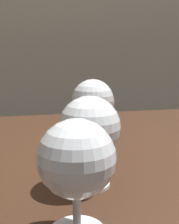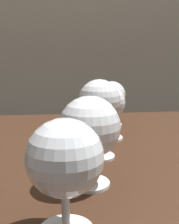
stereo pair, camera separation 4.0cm
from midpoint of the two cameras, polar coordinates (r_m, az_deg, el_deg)
dining_table at (r=0.61m, az=-16.98°, el=-16.42°), size 1.44×0.77×0.72m
wine_glass_port at (r=0.29m, az=-6.64°, el=-9.92°), size 0.08×0.08×0.13m
wine_glass_pinot at (r=0.41m, az=-2.83°, el=-3.46°), size 0.09×0.09×0.14m
wine_glass_chardonnay at (r=0.52m, az=-1.55°, el=1.95°), size 0.08×0.08×0.15m
wine_glass_amber at (r=0.65m, az=-0.01°, el=1.62°), size 0.08×0.08×0.12m
wine_glass_white at (r=0.78m, az=0.20°, el=3.24°), size 0.08×0.08×0.12m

